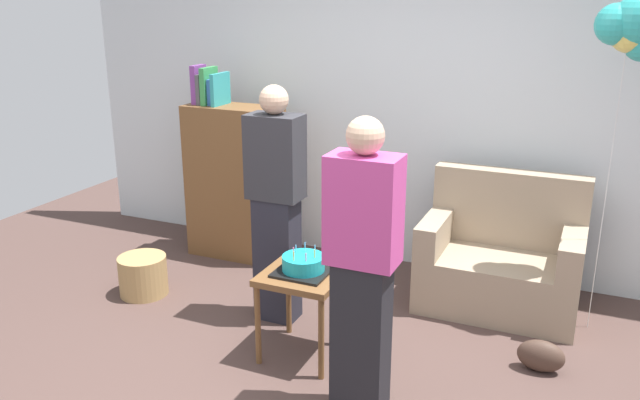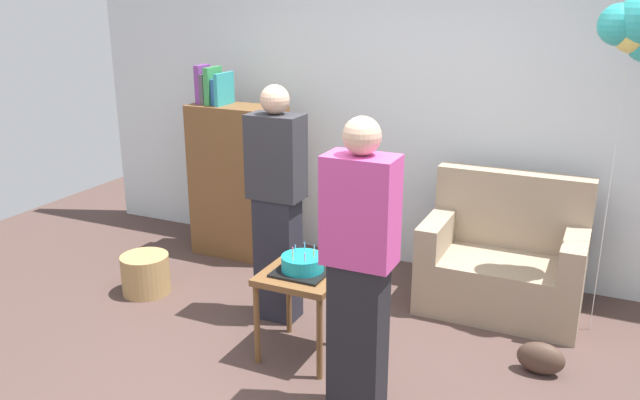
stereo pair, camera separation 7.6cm
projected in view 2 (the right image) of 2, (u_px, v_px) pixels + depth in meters
name	position (u px, v px, depth m)	size (l,w,h in m)	color
ground_plane	(299.00, 383.00, 3.82)	(8.00, 8.00, 0.00)	#4C3833
wall_back	(413.00, 102.00, 5.18)	(6.00, 0.10, 2.70)	silver
couch	(503.00, 263.00, 4.66)	(1.10, 0.70, 0.96)	gray
bookshelf	(238.00, 179.00, 5.52)	(0.80, 0.36, 1.62)	brown
side_table	(303.00, 285.00, 3.99)	(0.48, 0.48, 0.56)	brown
birthday_cake	(303.00, 264.00, 3.95)	(0.32, 0.32, 0.17)	black
person_blowing_candles	(277.00, 204.00, 4.36)	(0.36, 0.22, 1.63)	#23232D
person_holding_cake	(359.00, 271.00, 3.31)	(0.36, 0.22, 1.63)	black
wicker_basket	(146.00, 274.00, 4.93)	(0.36, 0.36, 0.30)	#A88451
handbag	(541.00, 358.00, 3.89)	(0.28, 0.14, 0.20)	#473328
balloon_bunch	(636.00, 28.00, 3.83)	(0.41, 0.31, 2.18)	silver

